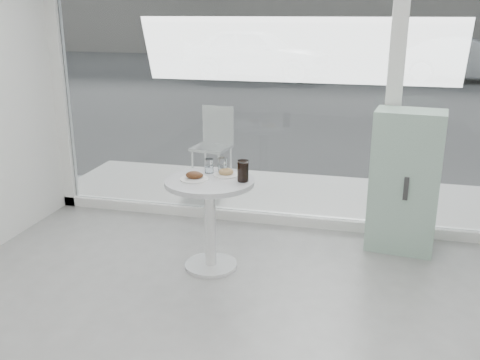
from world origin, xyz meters
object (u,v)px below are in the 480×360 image
(plate_donut, at_px, (226,173))
(car_white, at_px, (256,53))
(car_silver, at_px, (467,60))
(cola_glass, at_px, (243,171))
(patio_chair, at_px, (214,141))
(plate_fritter, at_px, (195,177))
(water_tumbler_b, at_px, (223,167))
(main_table, at_px, (210,205))
(mint_cabinet, at_px, (405,181))
(water_tumbler_a, at_px, (209,167))

(plate_donut, bearing_deg, car_white, 101.10)
(car_silver, height_order, cola_glass, car_silver)
(patio_chair, bearing_deg, plate_fritter, -69.00)
(car_white, distance_m, car_silver, 6.37)
(water_tumbler_b, bearing_deg, car_white, 100.96)
(plate_donut, xyz_separation_m, cola_glass, (0.17, -0.12, 0.06))
(car_silver, bearing_deg, water_tumbler_b, 174.80)
(patio_chair, distance_m, car_silver, 12.43)
(main_table, xyz_separation_m, plate_fritter, (-0.11, -0.04, 0.25))
(plate_donut, xyz_separation_m, water_tumbler_b, (-0.04, 0.05, 0.04))
(main_table, xyz_separation_m, mint_cabinet, (1.54, 0.78, 0.08))
(main_table, relative_size, mint_cabinet, 0.61)
(car_silver, bearing_deg, cola_glass, 175.83)
(patio_chair, relative_size, car_white, 0.20)
(plate_fritter, height_order, water_tumbler_b, water_tumbler_b)
(mint_cabinet, distance_m, car_silver, 13.07)
(main_table, bearing_deg, patio_chair, 105.49)
(plate_fritter, height_order, cola_glass, cola_glass)
(cola_glass, bearing_deg, water_tumbler_a, 154.30)
(patio_chair, height_order, cola_glass, patio_chair)
(car_white, xyz_separation_m, plate_fritter, (2.32, -13.09, 0.01))
(car_white, bearing_deg, water_tumbler_a, -161.83)
(car_white, xyz_separation_m, plate_donut, (2.53, -12.91, 0.00))
(mint_cabinet, relative_size, patio_chair, 1.35)
(mint_cabinet, distance_m, patio_chair, 2.46)
(patio_chair, xyz_separation_m, plate_donut, (0.67, -1.92, 0.21))
(patio_chair, relative_size, plate_donut, 4.47)
(plate_fritter, bearing_deg, cola_glass, 8.01)
(mint_cabinet, bearing_deg, main_table, -146.07)
(water_tumbler_b, xyz_separation_m, cola_glass, (0.21, -0.17, 0.02))
(car_silver, xyz_separation_m, water_tumbler_b, (-3.85, -13.45, 0.17))
(plate_fritter, bearing_deg, main_table, 18.17)
(car_white, height_order, water_tumbler_b, car_white)
(patio_chair, xyz_separation_m, car_silver, (4.48, 11.59, 0.07))
(plate_fritter, relative_size, water_tumbler_a, 1.91)
(patio_chair, xyz_separation_m, car_white, (-1.87, 11.00, 0.21))
(car_white, bearing_deg, main_table, -161.73)
(main_table, relative_size, water_tumbler_a, 6.46)
(car_silver, relative_size, water_tumbler_a, 33.27)
(mint_cabinet, relative_size, car_silver, 0.32)
(plate_fritter, relative_size, water_tumbler_b, 1.73)
(water_tumbler_a, bearing_deg, plate_fritter, -105.02)
(water_tumbler_a, xyz_separation_m, cola_glass, (0.33, -0.16, 0.03))
(main_table, height_order, car_silver, car_silver)
(plate_donut, bearing_deg, car_silver, 74.25)
(car_silver, bearing_deg, mint_cabinet, -179.64)
(patio_chair, relative_size, cola_glass, 5.46)
(main_table, distance_m, mint_cabinet, 1.73)
(mint_cabinet, height_order, car_silver, car_silver)
(plate_fritter, xyz_separation_m, water_tumbler_a, (0.06, 0.21, 0.03))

